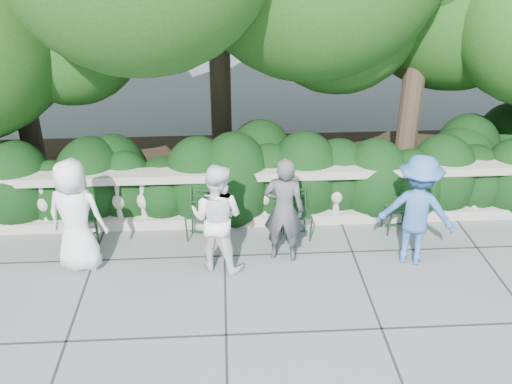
{
  "coord_description": "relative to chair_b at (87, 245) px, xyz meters",
  "views": [
    {
      "loc": [
        -0.45,
        -6.6,
        4.92
      ],
      "look_at": [
        0.0,
        1.0,
        1.0
      ],
      "focal_mm": 40.0,
      "sensor_mm": 36.0,
      "label": 1
    }
  ],
  "objects": [
    {
      "name": "ground",
      "position": [
        2.69,
        -1.24,
        0.0
      ],
      "size": [
        90.0,
        90.0,
        0.0
      ],
      "primitive_type": "plane",
      "color": "#5A5F63",
      "rests_on": "ground"
    },
    {
      "name": "balustrade",
      "position": [
        2.69,
        0.56,
        0.49
      ],
      "size": [
        12.0,
        0.44,
        1.0
      ],
      "color": "#9E998E",
      "rests_on": "ground"
    },
    {
      "name": "shrub_hedge",
      "position": [
        2.69,
        1.76,
        0.0
      ],
      "size": [
        15.0,
        2.6,
        1.7
      ],
      "primitive_type": null,
      "color": "black",
      "rests_on": "ground"
    },
    {
      "name": "chair_b",
      "position": [
        0.0,
        0.0,
        0.0
      ],
      "size": [
        0.56,
        0.59,
        0.84
      ],
      "primitive_type": null,
      "rotation": [
        0.0,
        0.0,
        0.31
      ],
      "color": "black",
      "rests_on": "ground"
    },
    {
      "name": "chair_c",
      "position": [
        1.78,
        -0.03,
        0.0
      ],
      "size": [
        0.54,
        0.57,
        0.84
      ],
      "primitive_type": null,
      "rotation": [
        0.0,
        0.0,
        -0.22
      ],
      "color": "black",
      "rests_on": "ground"
    },
    {
      "name": "chair_d",
      "position": [
        5.04,
        0.02,
        0.0
      ],
      "size": [
        0.48,
        0.51,
        0.84
      ],
      "primitive_type": null,
      "rotation": [
        0.0,
        0.0,
        0.08
      ],
      "color": "black",
      "rests_on": "ground"
    },
    {
      "name": "chair_e",
      "position": [
        3.39,
        -0.12,
        0.0
      ],
      "size": [
        0.52,
        0.55,
        0.84
      ],
      "primitive_type": null,
      "rotation": [
        0.0,
        0.0,
        0.17
      ],
      "color": "black",
      "rests_on": "ground"
    },
    {
      "name": "person_businessman",
      "position": [
        0.06,
        -0.57,
        0.87
      ],
      "size": [
        0.94,
        0.71,
        1.73
      ],
      "primitive_type": "imported",
      "rotation": [
        0.0,
        0.0,
        2.94
      ],
      "color": "white",
      "rests_on": "ground"
    },
    {
      "name": "person_woman_grey",
      "position": [
        3.08,
        -0.51,
        0.83
      ],
      "size": [
        0.68,
        0.53,
        1.66
      ],
      "primitive_type": "imported",
      "rotation": [
        0.0,
        0.0,
        2.91
      ],
      "color": "#46464B",
      "rests_on": "ground"
    },
    {
      "name": "person_casual_man",
      "position": [
        2.09,
        -0.68,
        0.83
      ],
      "size": [
        0.99,
        0.89,
        1.66
      ],
      "primitive_type": "imported",
      "rotation": [
        0.0,
        0.0,
        2.75
      ],
      "color": "white",
      "rests_on": "ground"
    },
    {
      "name": "person_older_blue",
      "position": [
        5.02,
        -0.7,
        0.86
      ],
      "size": [
        1.27,
        0.98,
        1.73
      ],
      "primitive_type": "imported",
      "rotation": [
        0.0,
        0.0,
        2.8
      ],
      "color": "#3662A3",
      "rests_on": "ground"
    }
  ]
}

